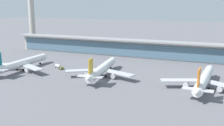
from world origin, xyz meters
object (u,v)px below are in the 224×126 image
Objects in this scene: airliner_left_stand at (21,63)px; control_tower at (31,8)px; safety_cone_bravo at (13,77)px; service_truck_near_nose_olive at (59,66)px; airliner_right_stand at (204,80)px; airliner_centre_stand at (102,69)px; safety_cone_delta at (22,81)px.

airliner_left_stand is 127.13m from control_tower.
airliner_left_stand is at bearing 113.82° from safety_cone_bravo.
safety_cone_bravo is at bearing -114.36° from service_truck_near_nose_olive.
service_truck_near_nose_olive is at bearing 65.64° from safety_cone_bravo.
airliner_left_stand is at bearing -145.74° from service_truck_near_nose_olive.
service_truck_near_nose_olive is (21.23, 14.46, -3.26)m from airliner_left_stand.
airliner_right_stand is at bearing 2.79° from airliner_left_stand.
airliner_right_stand is at bearing -1.00° from airliner_centre_stand.
safety_cone_delta is at bearing -53.81° from control_tower.
airliner_centre_stand is 56.66m from safety_cone_bravo.
airliner_left_stand is 84.52× the size of safety_cone_bravo.
service_truck_near_nose_olive is at bearing 168.66° from airliner_centre_stand.
airliner_right_stand is 6.82× the size of service_truck_near_nose_olive.
service_truck_near_nose_olive is 33.93m from safety_cone_bravo.
control_tower is (-128.57, 93.13, 35.46)m from airliner_centre_stand.
airliner_centre_stand reaches higher than safety_cone_bravo.
airliner_left_stand reaches higher than service_truck_near_nose_olive.
safety_cone_bravo is (77.17, -116.50, -40.12)m from control_tower.
safety_cone_bravo is at bearing 156.72° from safety_cone_delta.
airliner_left_stand reaches higher than safety_cone_delta.
service_truck_near_nose_olive is at bearing 34.26° from airliner_left_stand.
safety_cone_bravo is (7.25, -16.42, -4.65)m from airliner_left_stand.
airliner_centre_stand is at bearing 35.69° from safety_cone_delta.
service_truck_near_nose_olive is at bearing -43.21° from control_tower.
airliner_centre_stand reaches higher than safety_cone_delta.
service_truck_near_nose_olive is 130.92m from control_tower.
airliner_left_stand is at bearing -173.24° from airliner_centre_stand.
safety_cone_delta is (-39.61, -28.45, -4.65)m from airliner_centre_stand.
safety_cone_delta is (-101.35, -27.37, -4.65)m from airliner_right_stand.
airliner_left_stand is at bearing -55.06° from control_tower.
control_tower is at bearing 123.52° from safety_cone_bravo.
airliner_right_stand is at bearing 11.15° from safety_cone_bravo.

